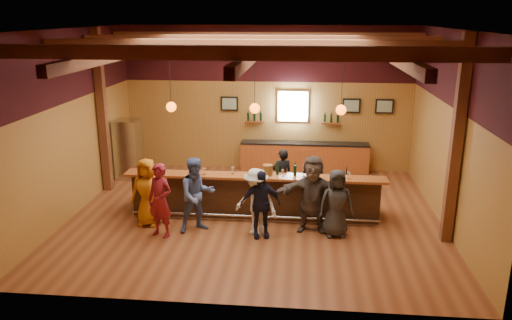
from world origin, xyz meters
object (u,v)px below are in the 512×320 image
object	(u,v)px
back_bar_cabinet	(304,157)
customer_white	(256,202)
bar_counter	(256,194)
bartender	(282,176)
customer_redvest	(160,200)
customer_brown	(312,194)
stainless_fridge	(128,149)
customer_orange	(147,192)
bottle_a	(277,170)
customer_navy	(260,204)
customer_dark	(336,203)
customer_denim	(197,195)
ice_bucket	(268,170)

from	to	relation	value
back_bar_cabinet	customer_white	distance (m)	4.92
bar_counter	bartender	size ratio (longest dim) A/B	4.32
customer_redvest	customer_brown	world-z (taller)	customer_brown
bar_counter	stainless_fridge	size ratio (longest dim) A/B	3.50
customer_brown	stainless_fridge	bearing A→B (deg)	150.34
customer_orange	bartender	distance (m)	3.55
stainless_fridge	bottle_a	world-z (taller)	stainless_fridge
customer_brown	bottle_a	bearing A→B (deg)	141.28
bar_counter	customer_navy	world-z (taller)	customer_navy
customer_dark	back_bar_cabinet	bearing A→B (deg)	91.21
bottle_a	customer_white	bearing A→B (deg)	-112.17
bar_counter	customer_dark	bearing A→B (deg)	-30.62
customer_denim	bottle_a	size ratio (longest dim) A/B	5.54
bar_counter	customer_orange	bearing A→B (deg)	-159.32
stainless_fridge	customer_brown	distance (m)	6.45
bartender	stainless_fridge	bearing A→B (deg)	-34.76
customer_white	ice_bucket	size ratio (longest dim) A/B	6.15
customer_denim	customer_dark	size ratio (longest dim) A/B	1.12
bartender	ice_bucket	bearing A→B (deg)	59.10
customer_redvest	bartender	distance (m)	3.51
stainless_fridge	bartender	size ratio (longest dim) A/B	1.23
bar_counter	customer_white	size ratio (longest dim) A/B	4.05
back_bar_cabinet	customer_redvest	distance (m)	6.01
customer_white	ice_bucket	xyz separation A→B (m)	(0.18, 0.94, 0.46)
customer_dark	ice_bucket	distance (m)	1.86
customer_denim	customer_navy	size ratio (longest dim) A/B	1.12
customer_redvest	bottle_a	xyz separation A→B (m)	(2.54, 1.31, 0.39)
customer_redvest	customer_white	bearing A→B (deg)	28.87
back_bar_cabinet	customer_navy	xyz separation A→B (m)	(-0.96, -4.92, 0.30)
stainless_fridge	customer_navy	distance (m)	5.77
bar_counter	stainless_fridge	distance (m)	4.81
customer_denim	bartender	size ratio (longest dim) A/B	1.20
customer_brown	back_bar_cabinet	bearing A→B (deg)	94.42
customer_dark	ice_bucket	xyz separation A→B (m)	(-1.60, 0.84, 0.46)
customer_orange	customer_dark	bearing A→B (deg)	2.74
customer_dark	customer_brown	bearing A→B (deg)	152.11
back_bar_cabinet	stainless_fridge	world-z (taller)	stainless_fridge
customer_navy	bottle_a	distance (m)	1.27
customer_dark	bar_counter	bearing A→B (deg)	141.83
stainless_fridge	customer_white	size ratio (longest dim) A/B	1.16
customer_dark	ice_bucket	size ratio (longest dim) A/B	6.15
customer_white	bottle_a	xyz separation A→B (m)	(0.41, 1.02, 0.45)
customer_denim	customer_dark	distance (m)	3.15
customer_orange	customer_redvest	xyz separation A→B (m)	(0.48, -0.59, 0.03)
bar_counter	stainless_fridge	world-z (taller)	stainless_fridge
customer_orange	bartender	world-z (taller)	customer_orange
bar_counter	back_bar_cabinet	distance (m)	3.76
customer_navy	bottle_a	size ratio (longest dim) A/B	4.94
stainless_fridge	customer_orange	distance (m)	3.76
back_bar_cabinet	customer_denim	distance (m)	5.33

